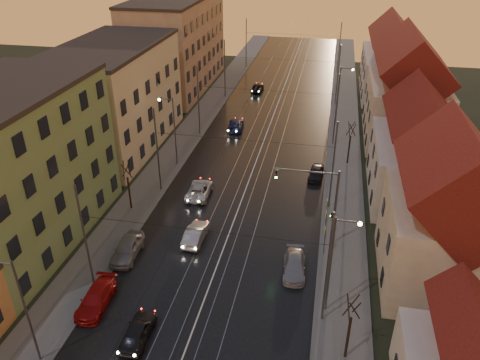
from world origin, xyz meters
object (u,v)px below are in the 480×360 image
Objects in this scene: street_lamp_2 at (172,125)px; driving_car_1 at (196,234)px; traffic_light_mast at (324,198)px; parked_left_2 at (96,299)px; street_lamp_3 at (341,90)px; parked_right_2 at (316,173)px; driving_car_2 at (199,190)px; driving_car_0 at (138,331)px; driving_car_3 at (236,125)px; street_lamp_1 at (336,257)px; driving_car_4 at (257,87)px; street_lamp_0 at (19,302)px; parked_left_3 at (127,248)px; parked_right_1 at (294,266)px.

street_lamp_2 is 15.70m from driving_car_1.
traffic_light_mast reaches higher than parked_left_2.
street_lamp_2 is at bearing -138.69° from street_lamp_3.
traffic_light_mast is 1.96× the size of parked_right_2.
driving_car_0 is at bearing 90.45° from driving_car_2.
driving_car_0 reaches higher than driving_car_3.
parked_right_2 is at bearing 128.53° from driving_car_3.
driving_car_0 is (-12.47, -5.09, -4.22)m from street_lamp_1.
driving_car_4 reaches higher than driving_car_1.
traffic_light_mast is at bearing -170.03° from driving_car_1.
parked_right_2 is (-2.07, 19.85, -4.26)m from street_lamp_1.
street_lamp_0 reaches higher than parked_left_2.
parked_left_2 is at bearing -118.36° from parked_right_2.
driving_car_2 is 12.93m from parked_right_2.
street_lamp_3 is at bearing 60.29° from parked_left_3.
driving_car_0 is 0.95× the size of driving_car_4.
parked_right_1 is at bearing -95.15° from street_lamp_3.
driving_car_3 is at bearing 106.90° from parked_right_1.
driving_car_0 is (-12.47, -41.09, -4.22)m from street_lamp_3.
driving_car_3 is 1.01× the size of parked_left_3.
traffic_light_mast is at bearing -132.62° from driving_car_0.
traffic_light_mast reaches higher than parked_left_3.
driving_car_3 is 16.43m from driving_car_4.
driving_car_0 is 9.23m from parked_left_3.
parked_left_2 is (-3.44, -50.75, -0.05)m from driving_car_4.
street_lamp_1 is 13.98m from driving_car_1.
traffic_light_mast is 17.77m from driving_car_0.
parked_right_2 is (-0.96, 11.85, -3.97)m from traffic_light_mast.
parked_left_2 is at bearing -170.50° from street_lamp_1.
driving_car_3 is at bearing -161.60° from street_lamp_3.
street_lamp_2 is 1.11× the size of traffic_light_mast.
driving_car_1 is (-10.63, -1.67, -3.91)m from traffic_light_mast.
street_lamp_1 is (18.21, 8.00, 0.00)m from street_lamp_0.
street_lamp_2 is 24.24m from street_lamp_3.
street_lamp_0 reaches higher than driving_car_4.
driving_car_3 reaches higher than parked_left_2.
driving_car_0 is at bearing -157.82° from street_lamp_1.
driving_car_0 is at bearing 91.61° from driving_car_4.
street_lamp_0 is at bearing -109.68° from parked_left_2.
driving_car_1 reaches higher than driving_car_0.
street_lamp_0 is at bearing 75.15° from driving_car_2.
street_lamp_0 is 1.78× the size of parked_left_2.
parked_left_2 is at bearing -30.72° from driving_car_0.
street_lamp_2 is 13.19m from driving_car_3.
driving_car_2 is 11.19m from parked_left_3.
parked_right_2 is at bearing 83.21° from parked_right_1.
street_lamp_2 is at bearing -63.68° from driving_car_1.
driving_car_1 reaches higher than parked_right_1.
street_lamp_3 is at bearing -124.09° from driving_car_2.
traffic_light_mast reaches higher than driving_car_2.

